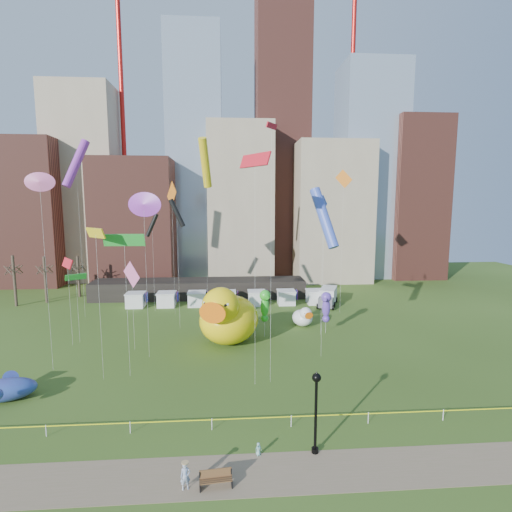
{
  "coord_description": "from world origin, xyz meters",
  "views": [
    {
      "loc": [
        1.4,
        -27.02,
        16.77
      ],
      "look_at": [
        3.91,
        8.45,
        12.0
      ],
      "focal_mm": 27.0,
      "sensor_mm": 36.0,
      "label": 1
    }
  ],
  "objects": [
    {
      "name": "big_duck",
      "position": [
        1.14,
        17.91,
        3.4
      ],
      "size": [
        9.53,
        10.59,
        7.4
      ],
      "rotation": [
        0.0,
        0.0,
        -0.38
      ],
      "color": "yellow",
      "rests_on": "ground"
    },
    {
      "name": "kite_7",
      "position": [
        -7.53,
        14.52,
        16.75
      ],
      "size": [
        2.57,
        1.15,
        18.07
      ],
      "color": "silver",
      "rests_on": "ground"
    },
    {
      "name": "park_bench",
      "position": [
        0.48,
        -5.91,
        0.55
      ],
      "size": [
        2.0,
        0.81,
        0.99
      ],
      "rotation": [
        0.0,
        0.0,
        0.1
      ],
      "color": "brown",
      "rests_on": "footpath"
    },
    {
      "name": "kite_2",
      "position": [
        -10.39,
        33.25,
        13.6
      ],
      "size": [
        2.2,
        0.79,
        15.45
      ],
      "color": "silver",
      "rests_on": "ground"
    },
    {
      "name": "vendor_tents",
      "position": [
        1.02,
        36.0,
        1.11
      ],
      "size": [
        33.24,
        2.8,
        2.4
      ],
      "color": "white",
      "rests_on": "ground"
    },
    {
      "name": "kite_15",
      "position": [
        -20.23,
        30.63,
        22.56
      ],
      "size": [
        4.0,
        3.51,
        26.09
      ],
      "color": "silver",
      "rests_on": "ground"
    },
    {
      "name": "kite_8",
      "position": [
        5.21,
        7.52,
        22.88
      ],
      "size": [
        1.17,
        1.47,
        23.83
      ],
      "color": "silver",
      "rests_on": "ground"
    },
    {
      "name": "kite_11",
      "position": [
        -17.0,
        19.83,
        8.1
      ],
      "size": [
        2.18,
        1.67,
        8.51
      ],
      "color": "silver",
      "rests_on": "ground"
    },
    {
      "name": "crane_left",
      "position": [
        -21.11,
        64.0,
        46.9
      ],
      "size": [
        23.0,
        1.0,
        76.0
      ],
      "color": "red",
      "rests_on": "ground"
    },
    {
      "name": "toddler",
      "position": [
        3.25,
        -3.2,
        0.46
      ],
      "size": [
        0.37,
        0.32,
        0.89
      ],
      "primitive_type": "imported",
      "rotation": [
        0.0,
        0.0,
        0.37
      ],
      "color": "silver",
      "rests_on": "footpath"
    },
    {
      "name": "kite_14",
      "position": [
        18.64,
        30.44,
        20.13
      ],
      "size": [
        2.12,
        1.85,
        21.98
      ],
      "color": "silver",
      "rests_on": "ground"
    },
    {
      "name": "whale_inflatable",
      "position": [
        -17.97,
        5.86,
        0.99
      ],
      "size": [
        5.43,
        6.26,
        2.17
      ],
      "rotation": [
        0.0,
        0.0,
        0.28
      ],
      "color": "#363289",
      "rests_on": "ground"
    },
    {
      "name": "footpath",
      "position": [
        0.0,
        -5.0,
        0.01
      ],
      "size": [
        70.0,
        4.0,
        0.02
      ],
      "primitive_type": "cube",
      "color": "#77694A",
      "rests_on": "ground"
    },
    {
      "name": "box_truck",
      "position": [
        17.94,
        35.16,
        1.43
      ],
      "size": [
        4.59,
        6.95,
        2.78
      ],
      "rotation": [
        0.0,
        0.0,
        -0.38
      ],
      "color": "silver",
      "rests_on": "ground"
    },
    {
      "name": "kite_13",
      "position": [
        13.11,
        20.21,
        16.42
      ],
      "size": [
        1.37,
        1.51,
        18.0
      ],
      "color": "silver",
      "rests_on": "ground"
    },
    {
      "name": "kite_6",
      "position": [
        -7.03,
        31.63,
        18.1
      ],
      "size": [
        1.89,
        3.4,
        20.22
      ],
      "color": "silver",
      "rests_on": "ground"
    },
    {
      "name": "ground",
      "position": [
        0.0,
        0.0,
        0.0
      ],
      "size": [
        160.0,
        160.0,
        0.0
      ],
      "primitive_type": "plane",
      "color": "#324C17",
      "rests_on": "ground"
    },
    {
      "name": "kite_3",
      "position": [
        -8.44,
        9.77,
        13.41
      ],
      "size": [
        3.85,
        0.6,
        14.04
      ],
      "color": "silver",
      "rests_on": "ground"
    },
    {
      "name": "small_duck",
      "position": [
        11.55,
        24.05,
        1.32
      ],
      "size": [
        3.5,
        4.06,
        2.87
      ],
      "rotation": [
        0.0,
        0.0,
        0.28
      ],
      "color": "white",
      "rests_on": "ground"
    },
    {
      "name": "pavilion",
      "position": [
        -4.0,
        42.0,
        1.6
      ],
      "size": [
        38.0,
        6.0,
        3.2
      ],
      "primitive_type": "cube",
      "color": "black",
      "rests_on": "ground"
    },
    {
      "name": "kite_10",
      "position": [
        -5.32,
        23.95,
        15.64
      ],
      "size": [
        2.27,
        1.08,
        17.52
      ],
      "color": "silver",
      "rests_on": "ground"
    },
    {
      "name": "crane_right",
      "position": [
        30.89,
        64.0,
        46.9
      ],
      "size": [
        23.0,
        1.0,
        76.0
      ],
      "color": "red",
      "rests_on": "ground"
    },
    {
      "name": "lamppost",
      "position": [
        7.11,
        -3.2,
        3.57
      ],
      "size": [
        0.61,
        0.61,
        5.84
      ],
      "color": "black",
      "rests_on": "footpath"
    },
    {
      "name": "seahorse_green",
      "position": [
        5.84,
        19.99,
        4.44
      ],
      "size": [
        1.56,
        1.86,
        6.15
      ],
      "rotation": [
        0.0,
        0.0,
        0.14
      ],
      "color": "silver",
      "rests_on": "ground"
    },
    {
      "name": "kite_9",
      "position": [
        -16.6,
        11.64,
        18.85
      ],
      "size": [
        1.86,
        0.47,
        19.83
      ],
      "color": "silver",
      "rests_on": "ground"
    },
    {
      "name": "kite_4",
      "position": [
        -10.82,
        9.18,
        14.1
      ],
      "size": [
        2.44,
        2.48,
        14.64
      ],
      "color": "silver",
      "rests_on": "ground"
    },
    {
      "name": "kite_1",
      "position": [
        -9.68,
        16.87,
        8.81
      ],
      "size": [
        2.29,
        2.03,
        10.4
      ],
      "color": "silver",
      "rests_on": "ground"
    },
    {
      "name": "kite_0",
      "position": [
        3.73,
        7.14,
        20.5
      ],
      "size": [
        2.6,
        3.54,
        21.19
      ],
      "color": "silver",
      "rests_on": "ground"
    },
    {
      "name": "caution_tape",
      "position": [
        0.0,
        0.0,
        0.68
      ],
      "size": [
        50.0,
        0.06,
        0.9
      ],
      "color": "white",
      "rests_on": "ground"
    },
    {
      "name": "bare_trees",
      "position": [
        -30.17,
        40.54,
        4.01
      ],
      "size": [
        8.44,
        6.44,
        8.5
      ],
      "color": "#382B21",
      "rests_on": "ground"
    },
    {
      "name": "kite_16",
      "position": [
        -17.47,
        18.84,
        9.94
      ],
      "size": [
        2.41,
        3.14,
        10.5
      ],
      "color": "silver",
      "rests_on": "ground"
    },
    {
      "name": "kite_5",
      "position": [
        11.5,
        13.25,
        15.36
      ],
      "size": [
        3.13,
        3.77,
        18.62
      ],
      "color": "silver",
      "rests_on": "ground"
    },
    {
      "name": "seahorse_purple",
      "position": [
        14.02,
        21.06,
        3.82
      ],
      "size": [
        1.8,
        2.0,
        5.51
      ],
      "rotation": [
        0.0,
        0.0,
        -0.42
      ],
      "color": "silver",
      "rests_on": "ground"
    },
    {
      "name": "kite_12",
      "position": [
        -2.05,
        32.56,
        22.96
      ],
      "size": [
        1.98,
        4.47,
        26.65
      ],
      "color": "silver",
      "rests_on": "ground"
    },
    {
      "name": "skyline",
      "position": [
        2.25,
        61.06,
        21.44
      ],
      "size": [
        101.0,
        23.0,
        68.0
      ],
      "color": "brown",
      "rests_on": "ground"
    },
    {
      "name": "woman",
      "position": [
        -1.3,
        -6.0,
        0.84
      ],
      "size": [
        0.67,
        0.52,
        1.64
      ],
      "primitive_type": "imported",
      "rotation": [
        0.0,
        0.0,
        0.23
      ],
      "color": "silver",
      "rests_on": "footpath"
    }
  ]
}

